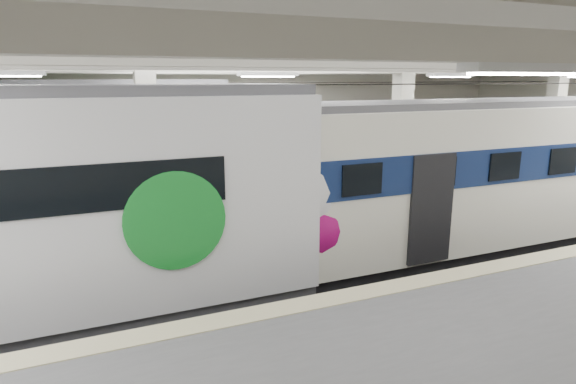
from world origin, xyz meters
name	(u,v)px	position (x,y,z in m)	size (l,w,h in m)	color
station_hall	(336,161)	(0.00, -1.74, 3.24)	(36.00, 24.00, 5.75)	black
modern_emu	(33,214)	(-5.59, 0.00, 2.32)	(14.79, 3.05, 4.72)	white
older_rer	(489,173)	(5.88, 0.00, 2.24)	(12.88, 2.84, 4.27)	white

